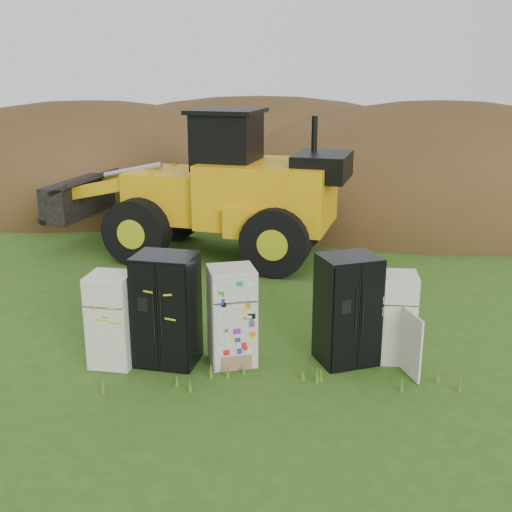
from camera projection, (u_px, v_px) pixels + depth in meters
The scene contains 10 objects.
ground at pixel (262, 361), 11.17m from camera, with size 120.00×120.00×0.00m, color #325416.
fridge_leftmost at pixel (112, 320), 10.85m from camera, with size 0.71×0.68×1.61m, color white, non-canonical shape.
fridge_black_side at pixel (167, 309), 10.86m from camera, with size 1.01×0.80×1.93m, color black, non-canonical shape.
fridge_sticker at pixel (232, 316), 10.88m from camera, with size 0.76×0.70×1.71m, color white, non-canonical shape.
fridge_black_right at pixel (347, 309), 10.91m from camera, with size 0.95×0.79×1.90m, color black, non-canonical shape.
fridge_open_door at pixel (394, 317), 11.03m from camera, with size 0.71×0.65×1.56m, color white, non-canonical shape.
wheel_loader at pixel (193, 183), 17.00m from camera, with size 8.00×3.24×3.87m, color gold, non-canonical shape.
dirt_mound_right at pixel (435, 208), 22.94m from camera, with size 16.35×11.99×7.55m, color #432E15.
dirt_mound_left at pixel (92, 193), 25.75m from camera, with size 17.15×12.86×7.23m, color #432E15.
dirt_mound_back at pixel (259, 183), 27.73m from camera, with size 19.85×13.23×7.38m, color #432E15.
Camera 1 is at (-0.35, -10.17, 4.96)m, focal length 45.00 mm.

